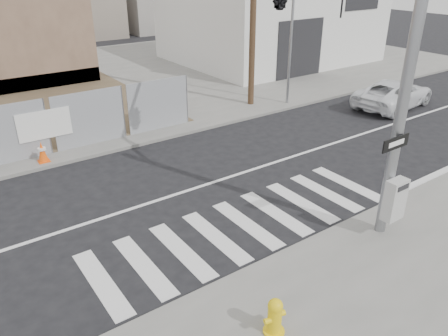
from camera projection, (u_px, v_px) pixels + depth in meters
ground at (196, 188)px, 13.39m from camera, size 100.00×100.00×0.00m
sidewalk_far at (59, 87)px, 23.65m from camera, size 50.00×20.00×0.12m
signal_pole at (317, 27)px, 11.12m from camera, size 0.96×5.87×7.00m
far_signal_pole at (292, 30)px, 19.44m from camera, size 0.16×0.20×5.60m
concrete_wall_right at (38, 24)px, 22.01m from camera, size 5.50×1.30×8.00m
auto_shop at (270, 22)px, 29.12m from camera, size 12.00×10.20×5.95m
fire_hydrant at (275, 316)px, 7.91m from camera, size 0.48×0.48×0.76m
suv at (394, 94)px, 20.43m from camera, size 4.85×2.72×1.28m
traffic_cone_d at (42, 152)px, 14.70m from camera, size 0.38×0.38×0.72m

